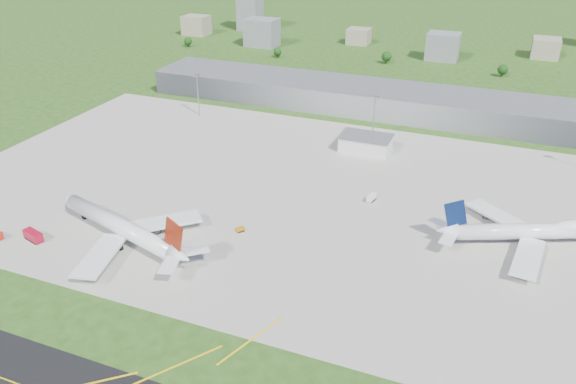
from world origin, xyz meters
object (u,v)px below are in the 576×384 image
at_px(airliner_red_twin, 124,229).
at_px(van_white_near, 371,198).
at_px(fire_truck, 33,236).
at_px(van_white_far, 474,236).
at_px(airliner_blue_quad, 536,231).
at_px(tug_yellow, 240,230).

height_order(airliner_red_twin, van_white_near, airliner_red_twin).
height_order(fire_truck, van_white_far, fire_truck).
bearing_deg(airliner_blue_quad, van_white_near, 148.32).
xyz_separation_m(airliner_red_twin, tug_yellow, (38.90, 23.17, -4.76)).
relative_size(airliner_red_twin, fire_truck, 7.84).
bearing_deg(airliner_blue_quad, tug_yellow, 174.53).
bearing_deg(van_white_near, airliner_blue_quad, -86.73).
relative_size(airliner_blue_quad, van_white_far, 15.41).
xyz_separation_m(tug_yellow, van_white_near, (42.94, 45.39, 0.53)).
relative_size(airliner_red_twin, airliner_blue_quad, 1.06).
distance_m(airliner_red_twin, fire_truck, 36.53).
bearing_deg(airliner_red_twin, airliner_blue_quad, -142.00).
distance_m(airliner_blue_quad, van_white_far, 23.06).
distance_m(tug_yellow, van_white_far, 93.59).
height_order(fire_truck, tug_yellow, fire_truck).
distance_m(van_white_near, van_white_far, 48.50).
bearing_deg(fire_truck, van_white_far, 37.38).
height_order(tug_yellow, van_white_near, van_white_near).
bearing_deg(fire_truck, airliner_red_twin, 36.05).
xyz_separation_m(fire_truck, van_white_near, (115.82, 81.45, -0.55)).
bearing_deg(van_white_far, tug_yellow, -179.75).
xyz_separation_m(airliner_blue_quad, fire_truck, (-183.65, -71.14, -3.50)).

